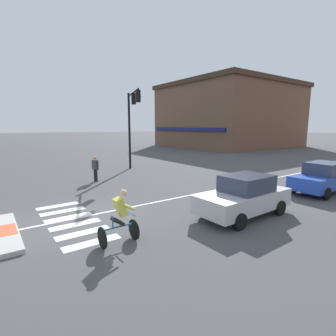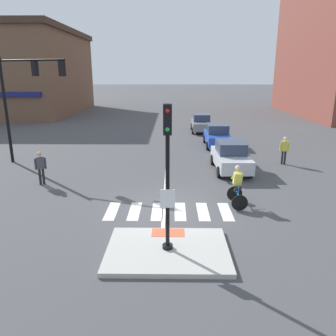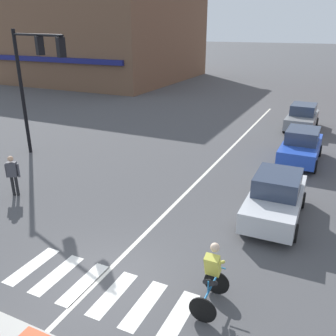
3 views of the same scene
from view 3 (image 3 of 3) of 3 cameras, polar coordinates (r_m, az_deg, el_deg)
ground_plane at (r=10.25m, az=-10.10°, el=-17.40°), size 300.00×300.00×0.00m
crosswalk_stripe_a at (r=11.39m, az=-20.50°, el=-14.14°), size 0.44×1.80×0.01m
crosswalk_stripe_b at (r=10.84m, az=-16.98°, el=-15.66°), size 0.44×1.80×0.01m
crosswalk_stripe_c at (r=10.34m, az=-13.03°, el=-17.26°), size 0.44×1.80×0.01m
crosswalk_stripe_d at (r=9.89m, az=-8.64°, el=-18.93°), size 0.44×1.80×0.01m
crosswalk_stripe_e at (r=9.52m, az=-3.76°, el=-20.62°), size 0.44×1.80×0.01m
crosswalk_stripe_f at (r=9.22m, az=1.59°, el=-22.28°), size 0.44×1.80×0.01m
lane_centre_line at (r=18.28m, az=7.57°, el=0.83°), size 0.14×28.00×0.01m
traffic_light_mast at (r=18.87m, az=-20.47°, el=13.91°), size 4.31×1.61×6.24m
building_corner_left at (r=48.61m, az=-9.40°, el=20.07°), size 19.27×20.56×10.89m
car_blue_eastbound_far at (r=19.24m, az=20.12°, el=3.28°), size 1.86×4.11×1.64m
car_silver_eastbound_mid at (r=13.24m, az=16.51°, el=-4.37°), size 1.91×4.13×1.64m
car_grey_eastbound_distant at (r=25.45m, az=20.28°, el=7.48°), size 1.88×4.12×1.64m
cyclist at (r=9.01m, az=6.87°, el=-16.37°), size 0.68×1.10×1.68m
pedestrian_at_curb_left at (r=15.55m, az=-23.15°, el=-0.66°), size 0.50×0.36×1.67m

